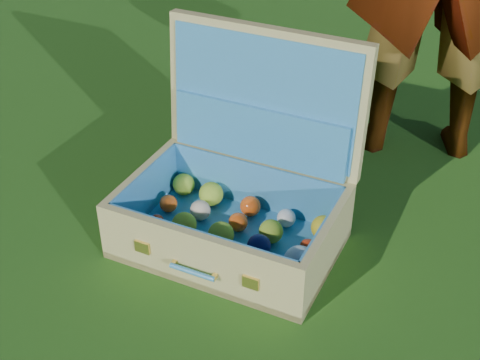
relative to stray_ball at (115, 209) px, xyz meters
name	(u,v)px	position (x,y,z in m)	size (l,w,h in m)	color
ground	(294,261)	(0.56, 0.02, -0.04)	(60.00, 60.00, 0.00)	#215114
stray_ball	(115,209)	(0.00, 0.00, 0.00)	(0.08, 0.08, 0.08)	teal
suitcase	(240,187)	(0.37, 0.09, 0.12)	(0.63, 0.51, 0.58)	tan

